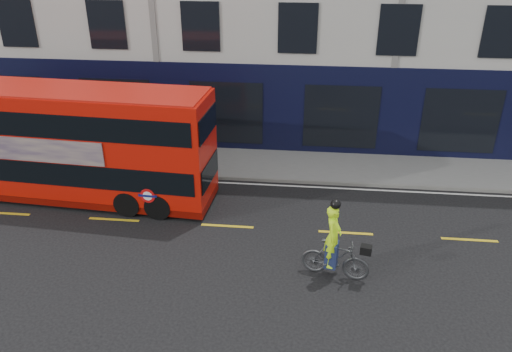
# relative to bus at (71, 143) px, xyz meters

# --- Properties ---
(ground) EXTENTS (120.00, 120.00, 0.00)m
(ground) POSITION_rel_bus_xyz_m (1.91, -3.06, -2.15)
(ground) COLOR black
(ground) RESTS_ON ground
(pavement) EXTENTS (60.00, 3.00, 0.12)m
(pavement) POSITION_rel_bus_xyz_m (1.91, 3.44, -2.09)
(pavement) COLOR gray
(pavement) RESTS_ON ground
(kerb) EXTENTS (60.00, 0.12, 0.13)m
(kerb) POSITION_rel_bus_xyz_m (1.91, 1.94, -2.08)
(kerb) COLOR slate
(kerb) RESTS_ON ground
(road_edge_line) EXTENTS (58.00, 0.10, 0.01)m
(road_edge_line) POSITION_rel_bus_xyz_m (1.91, 1.64, -2.14)
(road_edge_line) COLOR silver
(road_edge_line) RESTS_ON ground
(lane_dashes) EXTENTS (58.00, 0.12, 0.01)m
(lane_dashes) POSITION_rel_bus_xyz_m (1.91, -1.56, -2.14)
(lane_dashes) COLOR gold
(lane_dashes) RESTS_ON ground
(bus) EXTENTS (10.53, 3.06, 4.19)m
(bus) POSITION_rel_bus_xyz_m (0.00, 0.00, 0.00)
(bus) COLOR red
(bus) RESTS_ON ground
(cyclist) EXTENTS (2.05, 0.97, 2.52)m
(cyclist) POSITION_rel_bus_xyz_m (9.40, -3.91, -1.31)
(cyclist) COLOR #3F4043
(cyclist) RESTS_ON ground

